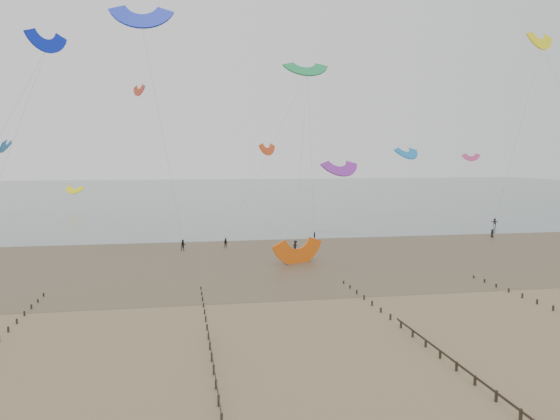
% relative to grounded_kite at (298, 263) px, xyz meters
% --- Properties ---
extents(ground, '(500.00, 500.00, 0.00)m').
position_rel_grounded_kite_xyz_m(ground, '(-1.17, -26.25, 0.00)').
color(ground, brown).
rests_on(ground, ground).
extents(sea_and_shore, '(500.00, 665.00, 0.03)m').
position_rel_grounded_kite_xyz_m(sea_and_shore, '(-5.25, 8.15, 0.01)').
color(sea_and_shore, '#475654').
rests_on(sea_and_shore, ground).
extents(groynes, '(72.16, 50.16, 1.00)m').
position_rel_grounded_kite_xyz_m(groynes, '(2.83, -45.30, 0.47)').
color(groynes, black).
rests_on(groynes, ground).
extents(kitesurfers, '(127.98, 25.87, 1.90)m').
position_rel_grounded_kite_xyz_m(kitesurfers, '(17.47, 21.01, 0.89)').
color(kitesurfers, black).
rests_on(kitesurfers, ground).
extents(grounded_kite, '(9.56, 8.79, 4.24)m').
position_rel_grounded_kite_xyz_m(grounded_kite, '(0.00, 0.00, 0.00)').
color(grounded_kite, '#E8590E').
rests_on(grounded_kite, ground).
extents(kites_airborne, '(243.25, 120.11, 39.96)m').
position_rel_grounded_kite_xyz_m(kites_airborne, '(-13.51, 57.43, 21.13)').
color(kites_airborne, '#1B904C').
rests_on(kites_airborne, ground).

